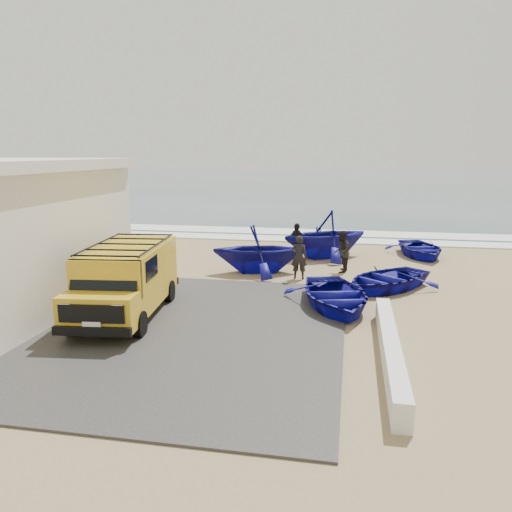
{
  "coord_description": "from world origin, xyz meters",
  "views": [
    {
      "loc": [
        4.04,
        -13.63,
        4.5
      ],
      "look_at": [
        1.08,
        1.89,
        1.2
      ],
      "focal_mm": 35.0,
      "sensor_mm": 36.0,
      "label": 1
    }
  ],
  "objects_px": {
    "parapet": "(390,349)",
    "boat_mid_left": "(259,249)",
    "fisherman_front": "(299,257)",
    "fisherman_back": "(296,241)",
    "boat_near_right": "(385,279)",
    "boat_near_left": "(335,295)",
    "van": "(126,278)",
    "fisherman_middle": "(342,252)",
    "boat_far_left": "(325,234)",
    "boat_far_right": "(420,248)"
  },
  "relations": [
    {
      "from": "parapet",
      "to": "boat_mid_left",
      "type": "xyz_separation_m",
      "value": [
        -4.34,
        7.57,
        0.63
      ]
    },
    {
      "from": "fisherman_front",
      "to": "fisherman_back",
      "type": "xyz_separation_m",
      "value": [
        -0.46,
        3.35,
        -0.02
      ]
    },
    {
      "from": "parapet",
      "to": "boat_near_right",
      "type": "bearing_deg",
      "value": 87.52
    },
    {
      "from": "parapet",
      "to": "boat_near_left",
      "type": "relative_size",
      "value": 1.58
    },
    {
      "from": "van",
      "to": "fisherman_front",
      "type": "height_order",
      "value": "van"
    },
    {
      "from": "boat_mid_left",
      "to": "fisherman_back",
      "type": "bearing_deg",
      "value": -37.14
    },
    {
      "from": "boat_near_left",
      "to": "boat_near_right",
      "type": "relative_size",
      "value": 1.06
    },
    {
      "from": "fisherman_front",
      "to": "fisherman_middle",
      "type": "bearing_deg",
      "value": -139.86
    },
    {
      "from": "parapet",
      "to": "van",
      "type": "xyz_separation_m",
      "value": [
        -7.0,
        1.84,
        0.81
      ]
    },
    {
      "from": "parapet",
      "to": "fisherman_back",
      "type": "bearing_deg",
      "value": 107.36
    },
    {
      "from": "boat_far_left",
      "to": "van",
      "type": "bearing_deg",
      "value": -62.28
    },
    {
      "from": "fisherman_middle",
      "to": "fisherman_back",
      "type": "distance_m",
      "value": 2.81
    },
    {
      "from": "boat_far_left",
      "to": "fisherman_middle",
      "type": "distance_m",
      "value": 2.7
    },
    {
      "from": "boat_far_left",
      "to": "boat_mid_left",
      "type": "bearing_deg",
      "value": -69.17
    },
    {
      "from": "boat_near_left",
      "to": "fisherman_middle",
      "type": "height_order",
      "value": "fisherman_middle"
    },
    {
      "from": "boat_far_left",
      "to": "fisherman_middle",
      "type": "relative_size",
      "value": 2.45
    },
    {
      "from": "parapet",
      "to": "fisherman_middle",
      "type": "height_order",
      "value": "fisherman_middle"
    },
    {
      "from": "boat_far_left",
      "to": "boat_far_right",
      "type": "distance_m",
      "value": 4.25
    },
    {
      "from": "parapet",
      "to": "boat_near_right",
      "type": "xyz_separation_m",
      "value": [
        0.26,
        5.95,
        0.09
      ]
    },
    {
      "from": "boat_mid_left",
      "to": "boat_far_left",
      "type": "bearing_deg",
      "value": -49.85
    },
    {
      "from": "boat_far_left",
      "to": "fisherman_back",
      "type": "relative_size",
      "value": 2.51
    },
    {
      "from": "van",
      "to": "fisherman_back",
      "type": "xyz_separation_m",
      "value": [
        3.81,
        8.38,
        -0.31
      ]
    },
    {
      "from": "boat_far_left",
      "to": "boat_far_right",
      "type": "height_order",
      "value": "boat_far_left"
    },
    {
      "from": "boat_mid_left",
      "to": "parapet",
      "type": "bearing_deg",
      "value": -163.91
    },
    {
      "from": "boat_near_right",
      "to": "boat_mid_left",
      "type": "relative_size",
      "value": 1.04
    },
    {
      "from": "parapet",
      "to": "boat_mid_left",
      "type": "height_order",
      "value": "boat_mid_left"
    },
    {
      "from": "van",
      "to": "boat_near_right",
      "type": "bearing_deg",
      "value": 23.04
    },
    {
      "from": "van",
      "to": "boat_far_left",
      "type": "relative_size",
      "value": 1.26
    },
    {
      "from": "boat_far_right",
      "to": "fisherman_back",
      "type": "relative_size",
      "value": 2.24
    },
    {
      "from": "boat_mid_left",
      "to": "fisherman_middle",
      "type": "relative_size",
      "value": 2.15
    },
    {
      "from": "fisherman_front",
      "to": "boat_far_right",
      "type": "bearing_deg",
      "value": -136.17
    },
    {
      "from": "boat_near_left",
      "to": "boat_mid_left",
      "type": "xyz_separation_m",
      "value": [
        -3.02,
        3.98,
        0.51
      ]
    },
    {
      "from": "fisherman_middle",
      "to": "fisherman_back",
      "type": "height_order",
      "value": "fisherman_middle"
    },
    {
      "from": "boat_near_left",
      "to": "boat_mid_left",
      "type": "height_order",
      "value": "boat_mid_left"
    },
    {
      "from": "fisherman_middle",
      "to": "fisherman_back",
      "type": "xyz_separation_m",
      "value": [
        -1.95,
        2.02,
        -0.02
      ]
    },
    {
      "from": "boat_far_right",
      "to": "fisherman_front",
      "type": "distance_m",
      "value": 6.88
    },
    {
      "from": "parapet",
      "to": "van",
      "type": "distance_m",
      "value": 7.28
    },
    {
      "from": "parapet",
      "to": "boat_near_right",
      "type": "distance_m",
      "value": 5.96
    },
    {
      "from": "boat_near_right",
      "to": "boat_far_right",
      "type": "xyz_separation_m",
      "value": [
        1.82,
        5.82,
        -0.01
      ]
    },
    {
      "from": "fisherman_front",
      "to": "van",
      "type": "bearing_deg",
      "value": 47.81
    },
    {
      "from": "boat_near_right",
      "to": "fisherman_front",
      "type": "bearing_deg",
      "value": -155.67
    },
    {
      "from": "boat_near_right",
      "to": "boat_far_left",
      "type": "height_order",
      "value": "boat_far_left"
    },
    {
      "from": "van",
      "to": "fisherman_back",
      "type": "bearing_deg",
      "value": 59.03
    },
    {
      "from": "boat_near_right",
      "to": "boat_far_left",
      "type": "distance_m",
      "value": 5.36
    },
    {
      "from": "boat_near_left",
      "to": "boat_far_right",
      "type": "xyz_separation_m",
      "value": [
        3.4,
        8.18,
        -0.03
      ]
    },
    {
      "from": "boat_far_right",
      "to": "boat_near_right",
      "type": "bearing_deg",
      "value": -118.92
    },
    {
      "from": "parapet",
      "to": "boat_mid_left",
      "type": "bearing_deg",
      "value": 119.8
    },
    {
      "from": "boat_far_left",
      "to": "fisherman_back",
      "type": "xyz_separation_m",
      "value": [
        -1.2,
        -0.56,
        -0.25
      ]
    },
    {
      "from": "boat_far_left",
      "to": "fisherman_middle",
      "type": "xyz_separation_m",
      "value": [
        0.75,
        -2.58,
        -0.23
      ]
    },
    {
      "from": "boat_far_right",
      "to": "fisherman_back",
      "type": "height_order",
      "value": "fisherman_back"
    }
  ]
}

